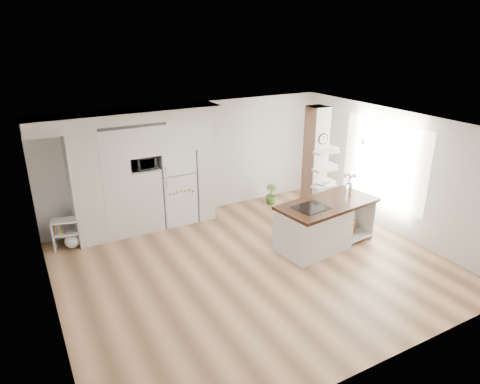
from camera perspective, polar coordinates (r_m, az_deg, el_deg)
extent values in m
cube|color=tan|center=(8.34, 1.92, -9.91)|extent=(7.00, 6.00, 0.01)
cube|color=white|center=(7.32, 2.18, 8.51)|extent=(7.00, 6.00, 0.04)
cube|color=silver|center=(10.27, -6.56, 4.31)|extent=(7.00, 0.04, 2.70)
cube|color=silver|center=(5.66, 18.08, -11.45)|extent=(7.00, 0.04, 2.70)
cube|color=silver|center=(6.80, -24.42, -6.62)|extent=(0.04, 6.00, 2.70)
cube|color=silver|center=(9.89, 19.78, 2.50)|extent=(0.04, 6.00, 2.70)
cube|color=silver|center=(9.45, -18.14, 0.89)|extent=(1.20, 0.65, 2.40)
cube|color=silver|center=(9.80, -12.55, -0.87)|extent=(0.65, 0.65, 1.42)
cube|color=silver|center=(9.39, -13.21, 6.87)|extent=(0.65, 0.65, 0.65)
cube|color=silver|center=(9.61, -8.89, 7.50)|extent=(0.85, 0.65, 0.65)
cube|color=silver|center=(10.07, -5.28, 3.11)|extent=(0.40, 0.65, 2.40)
cube|color=silver|center=(9.21, -14.77, 9.50)|extent=(4.00, 0.70, 0.30)
cube|color=#262626|center=(8.91, -14.14, 8.46)|extent=(1.40, 0.04, 0.06)
cube|color=white|center=(9.96, -8.53, 0.79)|extent=(0.78, 0.66, 1.75)
cube|color=#B2B2B7|center=(9.54, -7.92, 2.22)|extent=(0.78, 0.01, 0.03)
cube|color=silver|center=(9.90, 9.98, 3.48)|extent=(0.40, 0.40, 2.70)
cube|color=tan|center=(9.78, 9.01, 3.32)|extent=(0.02, 0.40, 2.70)
cube|color=tan|center=(10.06, 9.24, 3.81)|extent=(0.40, 0.02, 2.70)
cylinder|color=black|center=(9.57, 10.99, 6.97)|extent=(0.25, 0.03, 0.25)
cylinder|color=white|center=(9.56, 11.06, 6.95)|extent=(0.21, 0.01, 0.21)
plane|color=white|center=(10.02, 18.55, 3.79)|extent=(0.00, 2.40, 2.40)
cylinder|color=white|center=(8.55, 11.49, 5.94)|extent=(0.12, 0.12, 0.10)
cube|color=silver|center=(8.86, 9.74, -4.97)|extent=(1.49, 1.07, 0.89)
cube|color=silver|center=(9.69, 13.86, -5.10)|extent=(0.85, 0.99, 0.04)
cube|color=silver|center=(9.81, 15.39, -2.79)|extent=(0.14, 0.90, 0.89)
cube|color=#381E11|center=(8.91, 11.62, -1.56)|extent=(2.24, 1.27, 0.06)
cube|color=black|center=(8.57, 9.45, -2.06)|extent=(0.70, 0.61, 0.01)
cube|color=#A4804F|center=(9.59, 13.73, -4.36)|extent=(0.46, 0.37, 0.27)
cylinder|color=white|center=(9.46, 14.29, 0.48)|extent=(0.12, 0.12, 0.22)
cube|color=silver|center=(9.56, -23.58, -5.36)|extent=(0.10, 0.31, 0.65)
cube|color=silver|center=(9.49, -20.49, -5.07)|extent=(0.10, 0.31, 0.65)
cube|color=silver|center=(9.40, -22.29, -3.52)|extent=(0.60, 0.42, 0.03)
cube|color=silver|center=(9.51, -22.06, -5.07)|extent=(0.57, 0.42, 0.03)
sphere|color=white|center=(9.58, -21.47, -6.07)|extent=(0.31, 0.31, 0.31)
imported|color=#4C7A30|center=(9.86, 16.78, -4.07)|extent=(0.29, 0.24, 0.50)
imported|color=#4C7A30|center=(11.07, 4.17, -0.28)|extent=(0.35, 0.35, 0.53)
imported|color=#2D2D2D|center=(9.48, -12.87, 3.85)|extent=(0.54, 0.37, 0.30)
imported|color=#4C7A30|center=(10.13, 11.16, 4.84)|extent=(0.27, 0.23, 0.30)
imported|color=white|center=(9.80, 10.93, 1.07)|extent=(0.22, 0.22, 0.05)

